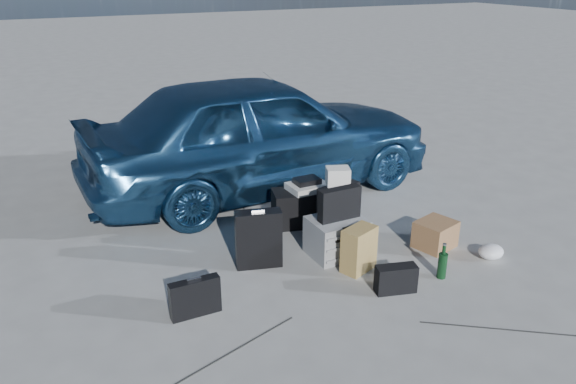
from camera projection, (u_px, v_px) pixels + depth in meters
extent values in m
plane|color=#9FA09B|center=(346.00, 286.00, 5.06)|extent=(60.00, 60.00, 0.00)
imported|color=#295D8E|center=(260.00, 133.00, 6.97)|extent=(4.45, 1.91, 1.50)
cube|color=#95979A|center=(337.00, 237.00, 5.54)|extent=(0.53, 0.44, 0.38)
cube|color=black|center=(340.00, 204.00, 5.42)|extent=(0.43, 0.12, 0.32)
cube|color=black|center=(195.00, 298.00, 4.58)|extent=(0.42, 0.10, 0.33)
cube|color=black|center=(259.00, 239.00, 5.30)|extent=(0.46, 0.27, 0.57)
cube|color=black|center=(338.00, 211.00, 5.90)|extent=(0.51, 0.31, 0.57)
cube|color=silver|center=(338.00, 177.00, 5.76)|extent=(0.29, 0.26, 0.19)
cube|color=black|center=(309.00, 207.00, 6.21)|extent=(0.85, 0.53, 0.40)
cube|color=silver|center=(308.00, 187.00, 6.13)|extent=(0.43, 0.33, 0.07)
cube|color=black|center=(307.00, 181.00, 6.12)|extent=(0.27, 0.20, 0.06)
cube|color=#AE8D4B|center=(359.00, 249.00, 5.25)|extent=(0.37, 0.30, 0.43)
cube|color=olive|center=(435.00, 234.00, 5.71)|extent=(0.45, 0.42, 0.28)
ellipsoid|color=white|center=(491.00, 252.00, 5.51)|extent=(0.26, 0.22, 0.14)
cube|color=black|center=(396.00, 279.00, 4.93)|extent=(0.38, 0.22, 0.25)
cylinder|color=black|center=(443.00, 261.00, 5.13)|extent=(0.10, 0.10, 0.34)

